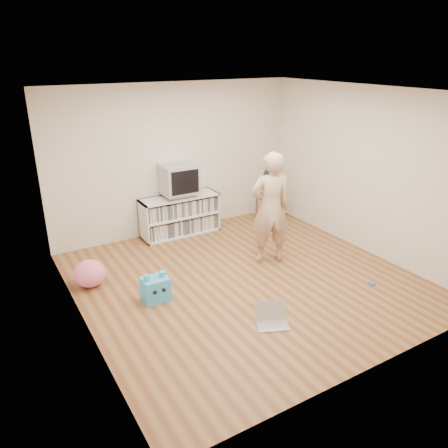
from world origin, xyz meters
TOP-DOWN VIEW (x-y plane):
  - ground at (0.00, 0.00)m, footprint 4.50×4.50m
  - walls at (0.00, 0.00)m, footprint 4.52×4.52m
  - ceiling at (0.00, 0.00)m, footprint 4.50×4.50m
  - media_unit at (-0.06, 2.04)m, footprint 1.40×0.45m
  - dvd_deck at (-0.06, 2.02)m, footprint 0.45×0.35m
  - crt_tv at (-0.06, 2.02)m, footprint 0.60×0.53m
  - side_table at (1.63, 1.65)m, footprint 0.42×0.42m
  - table_lamp at (1.63, 1.65)m, footprint 0.34×0.34m
  - person at (0.66, 0.33)m, footprint 0.73×0.59m
  - laptop at (-0.32, -1.07)m, footprint 0.47×0.43m
  - playing_cards at (1.46, -1.03)m, footprint 0.09×0.10m
  - plush_blue at (-1.31, 0.14)m, footprint 0.34×0.30m
  - plush_pink at (-1.95, 0.96)m, footprint 0.58×0.58m

SIDE VIEW (x-z plane):
  - ground at x=0.00m, z-range 0.00..0.00m
  - playing_cards at x=1.46m, z-range 0.00..0.02m
  - laptop at x=-0.32m, z-range -0.06..0.20m
  - plush_blue at x=-1.31m, z-range -0.03..0.36m
  - plush_pink at x=-1.95m, z-range 0.00..0.38m
  - media_unit at x=-0.06m, z-range 0.00..0.70m
  - side_table at x=1.63m, z-range 0.14..0.69m
  - dvd_deck at x=-0.06m, z-range 0.70..0.77m
  - person at x=0.66m, z-range 0.00..1.73m
  - table_lamp at x=1.63m, z-range 0.68..1.20m
  - crt_tv at x=-0.06m, z-range 0.77..1.27m
  - walls at x=0.00m, z-range 0.00..2.60m
  - ceiling at x=0.00m, z-range 2.60..2.60m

